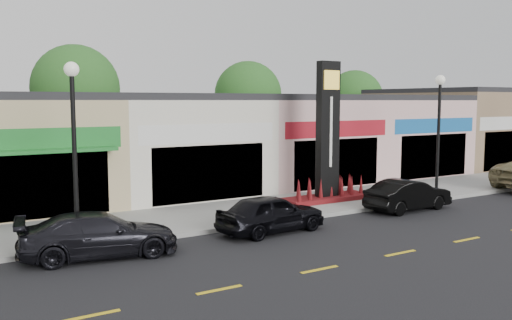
{
  "coord_description": "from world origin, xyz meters",
  "views": [
    {
      "loc": [
        -11.71,
        -14.1,
        4.48
      ],
      "look_at": [
        -0.73,
        4.0,
        2.16
      ],
      "focal_mm": 38.0,
      "sensor_mm": 36.0,
      "label": 1
    }
  ],
  "objects_px": {
    "lamp_east_near": "(439,123)",
    "car_black_conv": "(408,195)",
    "lamp_west_near": "(74,134)",
    "car_dark_sedan": "(99,235)",
    "pylon_sign": "(327,152)",
    "car_black_sedan": "(271,213)"
  },
  "relations": [
    {
      "from": "lamp_east_near",
      "to": "car_dark_sedan",
      "type": "height_order",
      "value": "lamp_east_near"
    },
    {
      "from": "pylon_sign",
      "to": "car_black_conv",
      "type": "relative_size",
      "value": 1.54
    },
    {
      "from": "car_black_sedan",
      "to": "car_black_conv",
      "type": "relative_size",
      "value": 1.0
    },
    {
      "from": "lamp_east_near",
      "to": "car_black_conv",
      "type": "relative_size",
      "value": 1.4
    },
    {
      "from": "car_dark_sedan",
      "to": "lamp_west_near",
      "type": "bearing_deg",
      "value": 23.62
    },
    {
      "from": "pylon_sign",
      "to": "car_dark_sedan",
      "type": "xyz_separation_m",
      "value": [
        -10.68,
        -2.95,
        -1.63
      ]
    },
    {
      "from": "car_dark_sedan",
      "to": "car_black_conv",
      "type": "height_order",
      "value": "car_dark_sedan"
    },
    {
      "from": "lamp_west_near",
      "to": "car_dark_sedan",
      "type": "distance_m",
      "value": 3.11
    },
    {
      "from": "lamp_west_near",
      "to": "car_black_conv",
      "type": "relative_size",
      "value": 1.4
    },
    {
      "from": "pylon_sign",
      "to": "lamp_east_near",
      "type": "bearing_deg",
      "value": -18.75
    },
    {
      "from": "car_black_sedan",
      "to": "car_black_conv",
      "type": "bearing_deg",
      "value": -92.91
    },
    {
      "from": "lamp_east_near",
      "to": "car_black_sedan",
      "type": "height_order",
      "value": "lamp_east_near"
    },
    {
      "from": "pylon_sign",
      "to": "lamp_west_near",
      "type": "bearing_deg",
      "value": -171.23
    },
    {
      "from": "car_dark_sedan",
      "to": "car_black_conv",
      "type": "relative_size",
      "value": 1.15
    },
    {
      "from": "lamp_east_near",
      "to": "car_black_sedan",
      "type": "relative_size",
      "value": 1.4
    },
    {
      "from": "lamp_west_near",
      "to": "car_dark_sedan",
      "type": "height_order",
      "value": "lamp_west_near"
    },
    {
      "from": "car_dark_sedan",
      "to": "car_black_conv",
      "type": "bearing_deg",
      "value": -80.22
    },
    {
      "from": "lamp_west_near",
      "to": "pylon_sign",
      "type": "xyz_separation_m",
      "value": [
        11.0,
        1.7,
        -1.2
      ]
    },
    {
      "from": "lamp_west_near",
      "to": "car_dark_sedan",
      "type": "xyz_separation_m",
      "value": [
        0.32,
        -1.26,
        -2.83
      ]
    },
    {
      "from": "lamp_east_near",
      "to": "car_dark_sedan",
      "type": "bearing_deg",
      "value": -175.42
    },
    {
      "from": "lamp_west_near",
      "to": "car_black_conv",
      "type": "xyz_separation_m",
      "value": [
        12.96,
        -1.14,
        -2.83
      ]
    },
    {
      "from": "car_black_conv",
      "to": "car_black_sedan",
      "type": "bearing_deg",
      "value": 89.59
    }
  ]
}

